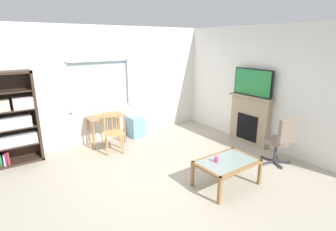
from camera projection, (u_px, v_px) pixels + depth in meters
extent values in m
cube|color=#B2A893|center=(169.00, 177.00, 4.76)|extent=(6.33, 6.04, 0.02)
cube|color=white|center=(111.00, 122.00, 6.62)|extent=(5.33, 0.12, 0.81)
cube|color=white|center=(106.00, 43.00, 6.07)|extent=(5.33, 0.12, 0.78)
cube|color=white|center=(25.00, 92.00, 5.32)|extent=(1.67, 0.12, 1.17)
cube|color=white|center=(162.00, 78.00, 7.22)|extent=(2.17, 0.12, 1.17)
cube|color=silver|center=(99.00, 85.00, 6.21)|extent=(1.49, 0.02, 1.17)
cube|color=white|center=(102.00, 108.00, 6.31)|extent=(1.55, 0.06, 0.03)
cube|color=white|center=(98.00, 61.00, 6.00)|extent=(1.55, 0.06, 0.03)
cube|color=white|center=(68.00, 88.00, 5.74)|extent=(0.03, 0.06, 1.17)
cube|color=white|center=(128.00, 82.00, 6.57)|extent=(0.03, 0.06, 1.17)
cube|color=white|center=(266.00, 88.00, 5.89)|extent=(0.12, 5.24, 2.76)
cube|color=#38281E|center=(36.00, 116.00, 5.31)|extent=(0.05, 0.38, 1.87)
cube|color=#38281E|center=(4.00, 73.00, 4.82)|extent=(0.90, 0.38, 0.05)
cube|color=#38281E|center=(20.00, 161.00, 5.33)|extent=(0.90, 0.38, 0.05)
cube|color=#38281E|center=(11.00, 117.00, 5.22)|extent=(0.90, 0.02, 1.87)
cube|color=#38281E|center=(17.00, 145.00, 5.23)|extent=(0.85, 0.36, 0.02)
cube|color=#38281E|center=(14.00, 128.00, 5.13)|extent=(0.85, 0.36, 0.02)
cube|color=#38281E|center=(11.00, 110.00, 5.03)|extent=(0.85, 0.36, 0.02)
cube|color=#38281E|center=(7.00, 92.00, 4.92)|extent=(0.85, 0.36, 0.02)
cube|color=silver|center=(17.00, 139.00, 5.19)|extent=(0.73, 0.29, 0.21)
cube|color=silver|center=(12.00, 122.00, 5.08)|extent=(0.67, 0.31, 0.22)
cube|color=beige|center=(23.00, 102.00, 5.11)|extent=(0.36, 0.33, 0.23)
cube|color=green|center=(0.00, 160.00, 5.10)|extent=(0.03, 0.23, 0.21)
cube|color=black|center=(2.00, 160.00, 5.12)|extent=(0.02, 0.25, 0.19)
cube|color=white|center=(4.00, 159.00, 5.13)|extent=(0.02, 0.29, 0.20)
cube|color=purple|center=(6.00, 158.00, 5.14)|extent=(0.02, 0.21, 0.24)
cube|color=red|center=(8.00, 157.00, 5.17)|extent=(0.04, 0.24, 0.25)
cube|color=#A37547|center=(106.00, 116.00, 6.11)|extent=(0.87, 0.46, 0.03)
cylinder|color=#A37547|center=(94.00, 136.00, 5.85)|extent=(0.04, 0.04, 0.68)
cylinder|color=#A37547|center=(125.00, 129.00, 6.28)|extent=(0.04, 0.04, 0.68)
cylinder|color=#A37547|center=(88.00, 132.00, 6.13)|extent=(0.04, 0.04, 0.68)
cylinder|color=#A37547|center=(118.00, 126.00, 6.56)|extent=(0.04, 0.04, 0.68)
cube|color=tan|center=(114.00, 133.00, 5.71)|extent=(0.51, 0.50, 0.04)
cylinder|color=tan|center=(107.00, 146.00, 5.58)|extent=(0.04, 0.04, 0.43)
cylinder|color=tan|center=(123.00, 144.00, 5.69)|extent=(0.04, 0.04, 0.43)
cylinder|color=tan|center=(106.00, 141.00, 5.87)|extent=(0.04, 0.04, 0.43)
cylinder|color=tan|center=(121.00, 139.00, 5.98)|extent=(0.04, 0.04, 0.43)
cylinder|color=tan|center=(104.00, 122.00, 5.74)|extent=(0.04, 0.04, 0.45)
cylinder|color=tan|center=(120.00, 121.00, 5.85)|extent=(0.04, 0.04, 0.45)
cube|color=tan|center=(111.00, 113.00, 5.74)|extent=(0.36, 0.13, 0.06)
cylinder|color=tan|center=(107.00, 123.00, 5.77)|extent=(0.02, 0.02, 0.35)
cylinder|color=tan|center=(112.00, 123.00, 5.80)|extent=(0.02, 0.02, 0.35)
cylinder|color=tan|center=(117.00, 122.00, 5.84)|extent=(0.02, 0.02, 0.35)
cube|color=#72ADDB|center=(136.00, 127.00, 6.73)|extent=(0.35, 0.40, 0.53)
cube|color=tan|center=(250.00, 120.00, 6.22)|extent=(0.18, 1.03, 1.13)
cube|color=black|center=(247.00, 127.00, 6.21)|extent=(0.03, 0.57, 0.62)
cube|color=tan|center=(252.00, 97.00, 6.05)|extent=(0.26, 1.13, 0.04)
cube|color=black|center=(253.00, 82.00, 5.95)|extent=(0.05, 1.01, 0.63)
cube|color=#237F3D|center=(252.00, 83.00, 5.94)|extent=(0.01, 0.96, 0.58)
cylinder|color=#7A6B5B|center=(277.00, 141.00, 5.19)|extent=(0.48, 0.48, 0.09)
cube|color=#7A6B5B|center=(287.00, 131.00, 4.92)|extent=(0.41, 0.16, 0.48)
cylinder|color=#38383D|center=(275.00, 152.00, 5.26)|extent=(0.06, 0.06, 0.42)
cube|color=#38383D|center=(269.00, 162.00, 5.26)|extent=(0.28, 0.09, 0.03)
cylinder|color=#38383D|center=(264.00, 164.00, 5.21)|extent=(0.05, 0.05, 0.05)
cube|color=#38383D|center=(278.00, 164.00, 5.18)|extent=(0.17, 0.26, 0.03)
cylinder|color=#38383D|center=(281.00, 168.00, 5.05)|extent=(0.05, 0.05, 0.05)
cube|color=#38383D|center=(281.00, 162.00, 5.29)|extent=(0.22, 0.23, 0.03)
cylinder|color=#38383D|center=(289.00, 163.00, 5.26)|extent=(0.05, 0.05, 0.05)
cube|color=#38383D|center=(275.00, 159.00, 5.43)|extent=(0.27, 0.15, 0.03)
cylinder|color=#38383D|center=(276.00, 156.00, 5.55)|extent=(0.05, 0.05, 0.05)
cube|color=#38383D|center=(268.00, 159.00, 5.42)|extent=(0.07, 0.28, 0.03)
cylinder|color=#38383D|center=(261.00, 157.00, 5.52)|extent=(0.05, 0.05, 0.05)
cube|color=#8C9E99|center=(227.00, 161.00, 4.37)|extent=(0.94, 0.58, 0.02)
cube|color=olive|center=(242.00, 169.00, 4.13)|extent=(1.04, 0.05, 0.05)
cube|color=olive|center=(214.00, 156.00, 4.62)|extent=(1.04, 0.05, 0.05)
cube|color=olive|center=(206.00, 170.00, 4.10)|extent=(0.05, 0.68, 0.05)
cube|color=olive|center=(246.00, 155.00, 4.65)|extent=(0.05, 0.68, 0.05)
cube|color=olive|center=(220.00, 192.00, 3.92)|extent=(0.05, 0.05, 0.41)
cube|color=olive|center=(260.00, 173.00, 4.47)|extent=(0.05, 0.05, 0.41)
cube|color=olive|center=(192.00, 175.00, 4.41)|extent=(0.05, 0.05, 0.41)
cube|color=olive|center=(232.00, 160.00, 4.96)|extent=(0.05, 0.05, 0.41)
cylinder|color=#DB3D84|center=(216.00, 159.00, 4.33)|extent=(0.07, 0.07, 0.09)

